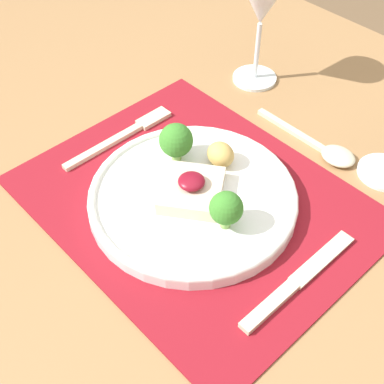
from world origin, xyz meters
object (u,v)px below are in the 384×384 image
Objects in this scene: dinner_plate at (193,193)px; spoon at (328,150)px; fork at (126,134)px; knife at (292,286)px; wine_glass_far at (262,4)px.

spoon is (0.07, 0.22, -0.01)m from dinner_plate.
fork is 0.36m from knife.
fork is at bearing -140.92° from spoon.
spoon is at bearing 36.80° from fork.
spoon is at bearing -17.05° from wine_glass_far.
knife is (0.35, -0.03, -0.00)m from fork.
dinner_plate is 0.17m from fork.
fork is 1.03× the size of wine_glass_far.
fork is 1.08× the size of spoon.
spoon is at bearing 118.90° from knife.
dinner_plate is 1.44× the size of knife.
wine_glass_far is (0.03, 0.26, 0.13)m from fork.
dinner_plate is at bearing -63.49° from wine_glass_far.
fork is at bearing 173.64° from dinner_plate.
fork is at bearing 176.79° from knife.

